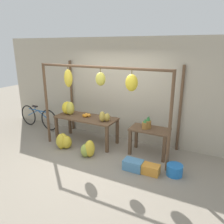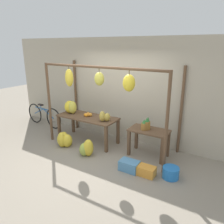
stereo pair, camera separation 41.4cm
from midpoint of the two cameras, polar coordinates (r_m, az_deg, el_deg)
The scene contains 15 objects.
ground_plane at distance 5.22m, azimuth -7.81°, elevation -12.81°, with size 20.00×20.00×0.00m, color gray.
shop_wall_back at distance 6.04m, azimuth 0.39°, elevation 5.75°, with size 8.00×0.08×2.80m.
stall_awning at distance 5.16m, azimuth -4.11°, elevation 5.69°, with size 3.34×1.25×2.15m.
display_table_main at distance 5.98m, azimuth -8.73°, elevation -2.25°, with size 1.69×0.69×0.73m.
display_table_side at distance 5.32m, azimuth 7.61°, elevation -5.87°, with size 0.93×0.53×0.67m.
banana_pile_on_table at distance 6.26m, azimuth -13.24°, elevation 1.01°, with size 0.44×0.39×0.37m.
orange_pile at distance 5.96m, azimuth -8.67°, elevation -0.88°, with size 0.22×0.20×0.10m.
pineapple_cluster at distance 5.23m, azimuth 6.88°, elevation -3.08°, with size 0.19×0.22×0.31m.
banana_pile_ground_left at distance 5.91m, azimuth -14.68°, elevation -7.46°, with size 0.50×0.40×0.41m.
banana_pile_ground_right at distance 5.40m, azimuth -8.60°, elevation -9.62°, with size 0.46×0.47×0.43m.
fruit_crate_white at distance 4.84m, azimuth 3.06°, elevation -13.67°, with size 0.41×0.27×0.22m.
blue_bucket at distance 4.78m, azimuth 13.59°, elevation -14.56°, with size 0.33×0.33×0.23m.
parked_bicycle at distance 7.53m, azimuth -20.19°, elevation -1.27°, with size 1.65×0.16×0.72m.
papaya_pile at distance 5.52m, azimuth -4.19°, elevation -1.30°, with size 0.29×0.28×0.27m.
fruit_crate_purple at distance 4.75m, azimuth 7.50°, elevation -14.67°, with size 0.37×0.24×0.20m.
Camera 1 is at (2.46, -3.79, 2.58)m, focal length 35.00 mm.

